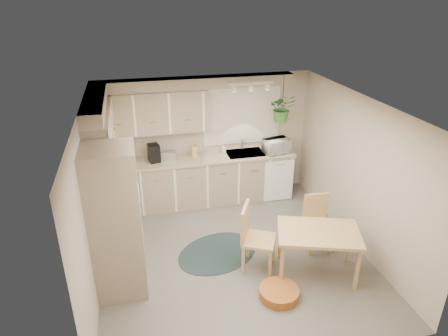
# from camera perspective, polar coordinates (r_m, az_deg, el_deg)

# --- Properties ---
(floor) EXTENTS (4.20, 4.20, 0.00)m
(floor) POSITION_cam_1_polar(r_m,az_deg,el_deg) (6.43, 1.28, -12.23)
(floor) COLOR #635F57
(floor) RESTS_ON ground
(ceiling) EXTENTS (4.20, 4.20, 0.00)m
(ceiling) POSITION_cam_1_polar(r_m,az_deg,el_deg) (5.35, 1.52, 8.86)
(ceiling) COLOR white
(ceiling) RESTS_ON wall_back
(wall_back) EXTENTS (4.00, 0.04, 2.40)m
(wall_back) POSITION_cam_1_polar(r_m,az_deg,el_deg) (7.67, -2.59, 4.30)
(wall_back) COLOR #ADA18F
(wall_back) RESTS_ON floor
(wall_front) EXTENTS (4.00, 0.04, 2.40)m
(wall_front) POSITION_cam_1_polar(r_m,az_deg,el_deg) (4.12, 9.08, -15.64)
(wall_front) COLOR #ADA18F
(wall_front) RESTS_ON floor
(wall_left) EXTENTS (0.04, 4.20, 2.40)m
(wall_left) POSITION_cam_1_polar(r_m,az_deg,el_deg) (5.68, -18.61, -4.65)
(wall_left) COLOR #ADA18F
(wall_left) RESTS_ON floor
(wall_right) EXTENTS (0.04, 4.20, 2.40)m
(wall_right) POSITION_cam_1_polar(r_m,az_deg,el_deg) (6.55, 18.58, -0.67)
(wall_right) COLOR #ADA18F
(wall_right) RESTS_ON floor
(base_cab_left) EXTENTS (0.60, 1.85, 0.90)m
(base_cab_left) POSITION_cam_1_polar(r_m,az_deg,el_deg) (6.77, -14.77, -6.46)
(base_cab_left) COLOR gray
(base_cab_left) RESTS_ON floor
(base_cab_back) EXTENTS (3.60, 0.60, 0.90)m
(base_cab_back) POSITION_cam_1_polar(r_m,az_deg,el_deg) (7.66, -3.53, -1.85)
(base_cab_back) COLOR gray
(base_cab_back) RESTS_ON floor
(counter_left) EXTENTS (0.64, 1.89, 0.04)m
(counter_left) POSITION_cam_1_polar(r_m,az_deg,el_deg) (6.55, -15.12, -2.92)
(counter_left) COLOR tan
(counter_left) RESTS_ON base_cab_left
(counter_back) EXTENTS (3.64, 0.64, 0.04)m
(counter_back) POSITION_cam_1_polar(r_m,az_deg,el_deg) (7.46, -3.61, 1.35)
(counter_back) COLOR tan
(counter_back) RESTS_ON base_cab_back
(oven_stack) EXTENTS (0.65, 0.65, 2.10)m
(oven_stack) POSITION_cam_1_polar(r_m,az_deg,el_deg) (5.39, -15.21, -7.63)
(oven_stack) COLOR gray
(oven_stack) RESTS_ON floor
(wall_oven_face) EXTENTS (0.02, 0.56, 0.58)m
(wall_oven_face) POSITION_cam_1_polar(r_m,az_deg,el_deg) (5.38, -11.79, -7.31)
(wall_oven_face) COLOR silver
(wall_oven_face) RESTS_ON oven_stack
(upper_cab_left) EXTENTS (0.35, 2.00, 0.75)m
(upper_cab_left) POSITION_cam_1_polar(r_m,az_deg,el_deg) (6.33, -17.21, 4.78)
(upper_cab_left) COLOR gray
(upper_cab_left) RESTS_ON wall_left
(upper_cab_back) EXTENTS (2.00, 0.35, 0.75)m
(upper_cab_back) POSITION_cam_1_polar(r_m,az_deg,el_deg) (7.20, -10.32, 7.81)
(upper_cab_back) COLOR gray
(upper_cab_back) RESTS_ON wall_back
(soffit_left) EXTENTS (0.30, 2.00, 0.20)m
(soffit_left) POSITION_cam_1_polar(r_m,az_deg,el_deg) (6.20, -17.99, 8.89)
(soffit_left) COLOR #ADA18F
(soffit_left) RESTS_ON wall_left
(soffit_back) EXTENTS (3.60, 0.30, 0.20)m
(soffit_back) POSITION_cam_1_polar(r_m,az_deg,el_deg) (7.19, -4.13, 12.02)
(soffit_back) COLOR #ADA18F
(soffit_back) RESTS_ON wall_back
(cooktop) EXTENTS (0.52, 0.58, 0.02)m
(cooktop) POSITION_cam_1_polar(r_m,az_deg,el_deg) (6.03, -15.09, -5.15)
(cooktop) COLOR silver
(cooktop) RESTS_ON counter_left
(range_hood) EXTENTS (0.40, 0.60, 0.14)m
(range_hood) POSITION_cam_1_polar(r_m,az_deg,el_deg) (5.83, -15.77, -1.26)
(range_hood) COLOR silver
(range_hood) RESTS_ON upper_cab_left
(window_blinds) EXTENTS (1.40, 0.02, 1.00)m
(window_blinds) POSITION_cam_1_polar(r_m,az_deg,el_deg) (7.67, 2.57, 7.45)
(window_blinds) COLOR silver
(window_blinds) RESTS_ON wall_back
(window_frame) EXTENTS (1.50, 0.02, 1.10)m
(window_frame) POSITION_cam_1_polar(r_m,az_deg,el_deg) (7.68, 2.55, 7.47)
(window_frame) COLOR silver
(window_frame) RESTS_ON wall_back
(sink) EXTENTS (0.70, 0.48, 0.10)m
(sink) POSITION_cam_1_polar(r_m,az_deg,el_deg) (7.66, 3.02, 1.86)
(sink) COLOR #96989D
(sink) RESTS_ON counter_back
(dishwasher_front) EXTENTS (0.58, 0.02, 0.83)m
(dishwasher_front) POSITION_cam_1_polar(r_m,az_deg,el_deg) (7.77, 7.84, -1.85)
(dishwasher_front) COLOR silver
(dishwasher_front) RESTS_ON base_cab_back
(track_light_bar) EXTENTS (0.80, 0.04, 0.04)m
(track_light_bar) POSITION_cam_1_polar(r_m,az_deg,el_deg) (7.00, 3.87, 11.95)
(track_light_bar) COLOR silver
(track_light_bar) RESTS_ON ceiling
(wall_clock) EXTENTS (0.30, 0.03, 0.30)m
(wall_clock) POSITION_cam_1_polar(r_m,az_deg,el_deg) (7.39, -1.53, 11.47)
(wall_clock) COLOR gold
(wall_clock) RESTS_ON wall_back
(dining_table) EXTENTS (1.32, 1.08, 0.72)m
(dining_table) POSITION_cam_1_polar(r_m,az_deg,el_deg) (6.01, 13.09, -11.67)
(dining_table) COLOR tan
(dining_table) RESTS_ON floor
(chair_left) EXTENTS (0.64, 0.64, 1.02)m
(chair_left) POSITION_cam_1_polar(r_m,az_deg,el_deg) (5.90, 5.06, -9.99)
(chair_left) COLOR tan
(chair_left) RESTS_ON floor
(chair_back) EXTENTS (0.44, 0.44, 0.88)m
(chair_back) POSITION_cam_1_polar(r_m,az_deg,el_deg) (6.50, 13.34, -7.79)
(chair_back) COLOR tan
(chair_back) RESTS_ON floor
(braided_rug) EXTENTS (1.63, 1.47, 0.01)m
(braided_rug) POSITION_cam_1_polar(r_m,az_deg,el_deg) (6.45, -0.92, -11.98)
(braided_rug) COLOR black
(braided_rug) RESTS_ON floor
(pet_bed) EXTENTS (0.58, 0.58, 0.13)m
(pet_bed) POSITION_cam_1_polar(r_m,az_deg,el_deg) (5.70, 7.86, -17.26)
(pet_bed) COLOR #B66A24
(pet_bed) RESTS_ON floor
(microwave) EXTENTS (0.53, 0.37, 0.33)m
(microwave) POSITION_cam_1_polar(r_m,az_deg,el_deg) (7.68, 7.54, 3.37)
(microwave) COLOR silver
(microwave) RESTS_ON counter_back
(soap_bottle) EXTENTS (0.12, 0.19, 0.08)m
(soap_bottle) POSITION_cam_1_polar(r_m,az_deg,el_deg) (7.67, -0.12, 2.57)
(soap_bottle) COLOR silver
(soap_bottle) RESTS_ON counter_back
(hanging_plant) EXTENTS (0.56, 0.60, 0.41)m
(hanging_plant) POSITION_cam_1_polar(r_m,az_deg,el_deg) (7.50, 8.30, 8.04)
(hanging_plant) COLOR #366F2C
(hanging_plant) RESTS_ON ceiling
(coffee_maker) EXTENTS (0.23, 0.26, 0.33)m
(coffee_maker) POSITION_cam_1_polar(r_m,az_deg,el_deg) (7.32, -9.97, 2.11)
(coffee_maker) COLOR black
(coffee_maker) RESTS_ON counter_back
(toaster) EXTENTS (0.30, 0.20, 0.16)m
(toaster) POSITION_cam_1_polar(r_m,az_deg,el_deg) (7.38, -7.90, 1.77)
(toaster) COLOR #96989D
(toaster) RESTS_ON counter_back
(knife_block) EXTENTS (0.11, 0.11, 0.23)m
(knife_block) POSITION_cam_1_polar(r_m,az_deg,el_deg) (7.45, -4.24, 2.42)
(knife_block) COLOR tan
(knife_block) RESTS_ON counter_back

